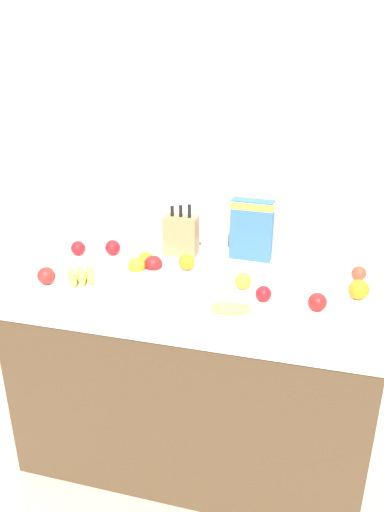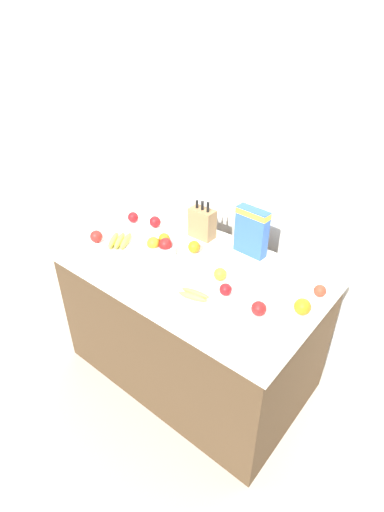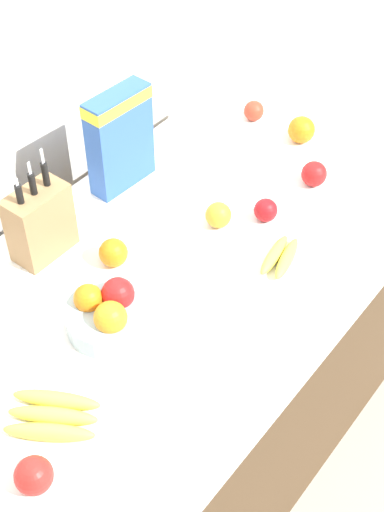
{
  "view_description": "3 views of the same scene",
  "coord_description": "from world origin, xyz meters",
  "px_view_note": "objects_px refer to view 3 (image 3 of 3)",
  "views": [
    {
      "loc": [
        0.49,
        -1.96,
        1.9
      ],
      "look_at": [
        -0.04,
        0.02,
        1.01
      ],
      "focal_mm": 35.0,
      "sensor_mm": 36.0,
      "label": 1
    },
    {
      "loc": [
        1.23,
        -1.5,
        2.25
      ],
      "look_at": [
        0.04,
        -0.05,
        1.01
      ],
      "focal_mm": 28.0,
      "sensor_mm": 36.0,
      "label": 2
    },
    {
      "loc": [
        -1.03,
        -0.85,
        2.23
      ],
      "look_at": [
        -0.0,
        -0.05,
        0.95
      ],
      "focal_mm": 50.0,
      "sensor_mm": 36.0,
      "label": 3
    }
  ],
  "objects_px": {
    "orange_front_center": "(113,253)",
    "apple_rear": "(34,475)",
    "apple_front": "(266,210)",
    "apple_middle": "(254,111)",
    "apple_leftmost": "(314,174)",
    "fruit_bowl": "(108,312)",
    "orange_mid_left": "(218,215)",
    "cereal_box": "(120,136)",
    "orange_front_right": "(301,130)",
    "knife_block": "(40,222)",
    "banana_bunch_left": "(53,416)",
    "banana_bunch_right": "(281,257)"
  },
  "relations": [
    {
      "from": "orange_front_center",
      "to": "apple_rear",
      "type": "bearing_deg",
      "value": -151.64
    },
    {
      "from": "apple_front",
      "to": "apple_middle",
      "type": "relative_size",
      "value": 1.01
    },
    {
      "from": "apple_leftmost",
      "to": "fruit_bowl",
      "type": "bearing_deg",
      "value": 172.1
    },
    {
      "from": "fruit_bowl",
      "to": "apple_leftmost",
      "type": "xyz_separation_m",
      "value": [
        0.78,
        -0.11,
        -0.01
      ]
    },
    {
      "from": "fruit_bowl",
      "to": "orange_mid_left",
      "type": "bearing_deg",
      "value": 0.82
    },
    {
      "from": "cereal_box",
      "to": "apple_leftmost",
      "type": "relative_size",
      "value": 3.99
    },
    {
      "from": "cereal_box",
      "to": "apple_rear",
      "type": "relative_size",
      "value": 3.8
    },
    {
      "from": "orange_mid_left",
      "to": "apple_middle",
      "type": "bearing_deg",
      "value": 24.0
    },
    {
      "from": "orange_front_right",
      "to": "orange_mid_left",
      "type": "bearing_deg",
      "value": -176.24
    },
    {
      "from": "cereal_box",
      "to": "orange_front_center",
      "type": "relative_size",
      "value": 3.92
    },
    {
      "from": "apple_middle",
      "to": "orange_front_right",
      "type": "xyz_separation_m",
      "value": [
        -0.01,
        -0.19,
        0.01
      ]
    },
    {
      "from": "knife_block",
      "to": "orange_mid_left",
      "type": "relative_size",
      "value": 4.24
    },
    {
      "from": "banana_bunch_left",
      "to": "orange_front_center",
      "type": "xyz_separation_m",
      "value": [
        0.44,
        0.23,
        0.02
      ]
    },
    {
      "from": "apple_front",
      "to": "orange_front_right",
      "type": "bearing_deg",
      "value": 17.62
    },
    {
      "from": "apple_middle",
      "to": "banana_bunch_right",
      "type": "bearing_deg",
      "value": -139.41
    },
    {
      "from": "apple_rear",
      "to": "apple_leftmost",
      "type": "relative_size",
      "value": 1.05
    },
    {
      "from": "orange_mid_left",
      "to": "orange_front_right",
      "type": "height_order",
      "value": "orange_front_right"
    },
    {
      "from": "banana_bunch_left",
      "to": "apple_rear",
      "type": "distance_m",
      "value": 0.15
    },
    {
      "from": "apple_front",
      "to": "banana_bunch_left",
      "type": "bearing_deg",
      "value": -179.5
    },
    {
      "from": "apple_rear",
      "to": "apple_front",
      "type": "height_order",
      "value": "apple_rear"
    },
    {
      "from": "knife_block",
      "to": "apple_middle",
      "type": "height_order",
      "value": "knife_block"
    },
    {
      "from": "banana_bunch_left",
      "to": "apple_front",
      "type": "distance_m",
      "value": 0.84
    },
    {
      "from": "cereal_box",
      "to": "apple_rear",
      "type": "distance_m",
      "value": 1.0
    },
    {
      "from": "apple_rear",
      "to": "banana_bunch_left",
      "type": "bearing_deg",
      "value": 32.59
    },
    {
      "from": "fruit_bowl",
      "to": "orange_front_center",
      "type": "xyz_separation_m",
      "value": [
        0.16,
        0.13,
        -0.0
      ]
    },
    {
      "from": "banana_bunch_right",
      "to": "apple_leftmost",
      "type": "distance_m",
      "value": 0.35
    },
    {
      "from": "apple_front",
      "to": "orange_mid_left",
      "type": "height_order",
      "value": "orange_mid_left"
    },
    {
      "from": "orange_mid_left",
      "to": "fruit_bowl",
      "type": "bearing_deg",
      "value": -179.18
    },
    {
      "from": "knife_block",
      "to": "apple_rear",
      "type": "distance_m",
      "value": 0.7
    },
    {
      "from": "fruit_bowl",
      "to": "apple_rear",
      "type": "relative_size",
      "value": 2.69
    },
    {
      "from": "cereal_box",
      "to": "orange_front_center",
      "type": "xyz_separation_m",
      "value": [
        -0.27,
        -0.21,
        -0.13
      ]
    },
    {
      "from": "apple_leftmost",
      "to": "apple_front",
      "type": "bearing_deg",
      "value": 173.8
    },
    {
      "from": "banana_bunch_right",
      "to": "fruit_bowl",
      "type": "bearing_deg",
      "value": 154.54
    },
    {
      "from": "orange_mid_left",
      "to": "banana_bunch_left",
      "type": "bearing_deg",
      "value": -172.4
    },
    {
      "from": "cereal_box",
      "to": "apple_middle",
      "type": "xyz_separation_m",
      "value": [
        0.52,
        -0.12,
        -0.13
      ]
    },
    {
      "from": "cereal_box",
      "to": "orange_front_right",
      "type": "bearing_deg",
      "value": -28.36
    },
    {
      "from": "banana_bunch_left",
      "to": "orange_mid_left",
      "type": "xyz_separation_m",
      "value": [
        0.74,
        0.1,
        0.02
      ]
    },
    {
      "from": "cereal_box",
      "to": "apple_leftmost",
      "type": "distance_m",
      "value": 0.59
    },
    {
      "from": "cereal_box",
      "to": "orange_front_center",
      "type": "bearing_deg",
      "value": -139.23
    },
    {
      "from": "knife_block",
      "to": "apple_middle",
      "type": "distance_m",
      "value": 0.88
    },
    {
      "from": "knife_block",
      "to": "apple_front",
      "type": "distance_m",
      "value": 0.62
    },
    {
      "from": "banana_bunch_left",
      "to": "fruit_bowl",
      "type": "bearing_deg",
      "value": 18.19
    },
    {
      "from": "knife_block",
      "to": "orange_front_center",
      "type": "relative_size",
      "value": 4.03
    },
    {
      "from": "apple_leftmost",
      "to": "banana_bunch_left",
      "type": "bearing_deg",
      "value": 179.09
    },
    {
      "from": "fruit_bowl",
      "to": "apple_front",
      "type": "relative_size",
      "value": 3.2
    },
    {
      "from": "apple_middle",
      "to": "knife_block",
      "type": "bearing_deg",
      "value": 174.39
    },
    {
      "from": "banana_bunch_right",
      "to": "orange_front_right",
      "type": "bearing_deg",
      "value": 26.36
    },
    {
      "from": "apple_front",
      "to": "orange_mid_left",
      "type": "xyz_separation_m",
      "value": [
        -0.1,
        0.09,
        0.0
      ]
    },
    {
      "from": "apple_rear",
      "to": "banana_bunch_right",
      "type": "bearing_deg",
      "value": -2.51
    },
    {
      "from": "apple_front",
      "to": "apple_leftmost",
      "type": "height_order",
      "value": "apple_leftmost"
    }
  ]
}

